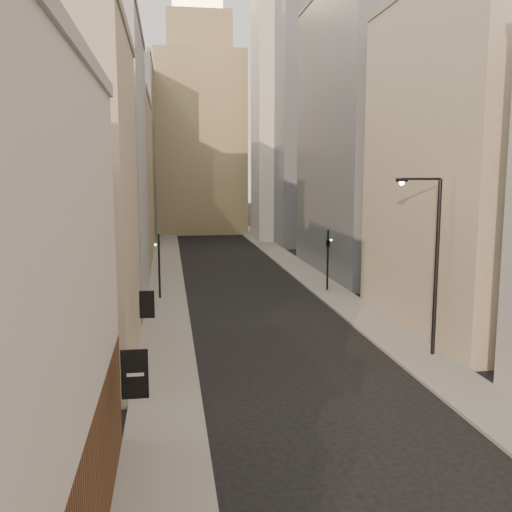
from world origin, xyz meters
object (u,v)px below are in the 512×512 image
at_px(traffic_light_left, 159,255).
at_px(white_tower, 283,108).
at_px(traffic_light_right, 328,246).
at_px(clock_tower, 199,122).
at_px(streetlamp_mid, 433,257).

bearing_deg(traffic_light_left, white_tower, -138.89).
bearing_deg(traffic_light_left, traffic_light_right, 159.55).
height_order(clock_tower, traffic_light_left, clock_tower).
bearing_deg(streetlamp_mid, traffic_light_right, 91.25).
bearing_deg(traffic_light_left, streetlamp_mid, 106.80).
height_order(white_tower, traffic_light_right, white_tower).
xyz_separation_m(streetlamp_mid, traffic_light_left, (-14.00, 15.86, -1.83)).
relative_size(clock_tower, white_tower, 1.08).
bearing_deg(streetlamp_mid, white_tower, 85.77).
height_order(streetlamp_mid, traffic_light_right, streetlamp_mid).
height_order(clock_tower, streetlamp_mid, clock_tower).
distance_m(clock_tower, traffic_light_left, 53.95).
xyz_separation_m(white_tower, streetlamp_mid, (-3.00, -53.57, -13.32)).
distance_m(white_tower, traffic_light_left, 44.05).
height_order(white_tower, traffic_light_left, white_tower).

